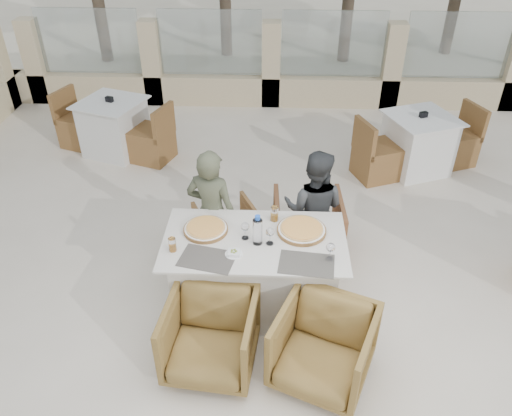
{
  "coord_description": "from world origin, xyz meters",
  "views": [
    {
      "loc": [
        0.08,
        -3.4,
        3.46
      ],
      "look_at": [
        -0.07,
        0.3,
        0.9
      ],
      "focal_mm": 35.0,
      "sensor_mm": 36.0,
      "label": 1
    }
  ],
  "objects_px": {
    "wine_glass_centre": "(245,230)",
    "bg_table_b": "(418,144)",
    "dining_table": "(255,273)",
    "wine_glass_near": "(270,235)",
    "armchair_far_right": "(307,225)",
    "diner_left": "(212,213)",
    "pizza_left": "(206,228)",
    "water_bottle": "(258,230)",
    "wine_glass_corner": "(330,251)",
    "beer_glass_right": "(274,214)",
    "armchair_near_right": "(323,347)",
    "pizza_right": "(302,229)",
    "bg_table_a": "(114,127)",
    "armchair_near_left": "(211,336)",
    "olive_dish": "(234,252)",
    "armchair_far_left": "(227,230)",
    "diner_right": "(314,209)",
    "beer_glass_left": "(172,245)"
  },
  "relations": [
    {
      "from": "armchair_far_left",
      "to": "diner_left",
      "type": "relative_size",
      "value": 0.45
    },
    {
      "from": "pizza_left",
      "to": "water_bottle",
      "type": "xyz_separation_m",
      "value": [
        0.47,
        -0.15,
        0.12
      ]
    },
    {
      "from": "beer_glass_right",
      "to": "bg_table_b",
      "type": "xyz_separation_m",
      "value": [
        1.9,
        2.33,
        -0.46
      ]
    },
    {
      "from": "armchair_near_right",
      "to": "bg_table_b",
      "type": "xyz_separation_m",
      "value": [
        1.49,
        3.42,
        0.05
      ]
    },
    {
      "from": "water_bottle",
      "to": "beer_glass_right",
      "type": "height_order",
      "value": "water_bottle"
    },
    {
      "from": "pizza_left",
      "to": "bg_table_a",
      "type": "distance_m",
      "value": 3.34
    },
    {
      "from": "beer_glass_right",
      "to": "pizza_left",
      "type": "bearing_deg",
      "value": -162.96
    },
    {
      "from": "beer_glass_right",
      "to": "armchair_far_right",
      "type": "relative_size",
      "value": 0.2
    },
    {
      "from": "wine_glass_near",
      "to": "armchair_far_right",
      "type": "relative_size",
      "value": 0.25
    },
    {
      "from": "wine_glass_corner",
      "to": "armchair_far_right",
      "type": "bearing_deg",
      "value": 95.85
    },
    {
      "from": "olive_dish",
      "to": "armchair_far_right",
      "type": "relative_size",
      "value": 0.15
    },
    {
      "from": "beer_glass_right",
      "to": "armchair_near_right",
      "type": "xyz_separation_m",
      "value": [
        0.41,
        -1.09,
        -0.5
      ]
    },
    {
      "from": "armchair_far_right",
      "to": "dining_table",
      "type": "bearing_deg",
      "value": 55.66
    },
    {
      "from": "pizza_right",
      "to": "wine_glass_near",
      "type": "xyz_separation_m",
      "value": [
        -0.28,
        -0.18,
        0.06
      ]
    },
    {
      "from": "dining_table",
      "to": "armchair_near_left",
      "type": "bearing_deg",
      "value": -114.73
    },
    {
      "from": "wine_glass_corner",
      "to": "bg_table_b",
      "type": "xyz_separation_m",
      "value": [
        1.43,
        2.86,
        -0.48
      ]
    },
    {
      "from": "dining_table",
      "to": "bg_table_b",
      "type": "relative_size",
      "value": 0.98
    },
    {
      "from": "bg_table_b",
      "to": "pizza_right",
      "type": "bearing_deg",
      "value": -144.62
    },
    {
      "from": "olive_dish",
      "to": "armchair_far_left",
      "type": "distance_m",
      "value": 1.12
    },
    {
      "from": "wine_glass_near",
      "to": "diner_left",
      "type": "bearing_deg",
      "value": 135.66
    },
    {
      "from": "water_bottle",
      "to": "beer_glass_right",
      "type": "distance_m",
      "value": 0.38
    },
    {
      "from": "wine_glass_near",
      "to": "bg_table_b",
      "type": "relative_size",
      "value": 0.11
    },
    {
      "from": "armchair_near_left",
      "to": "diner_right",
      "type": "xyz_separation_m",
      "value": [
        0.88,
        1.38,
        0.31
      ]
    },
    {
      "from": "armchair_far_left",
      "to": "armchair_far_right",
      "type": "height_order",
      "value": "armchair_far_right"
    },
    {
      "from": "pizza_left",
      "to": "armchair_near_left",
      "type": "relative_size",
      "value": 0.54
    },
    {
      "from": "diner_left",
      "to": "bg_table_b",
      "type": "xyz_separation_m",
      "value": [
        2.5,
        2.12,
        -0.29
      ]
    },
    {
      "from": "armchair_near_right",
      "to": "armchair_far_right",
      "type": "bearing_deg",
      "value": 114.31
    },
    {
      "from": "armchair_far_left",
      "to": "armchair_near_left",
      "type": "bearing_deg",
      "value": 65.07
    },
    {
      "from": "pizza_left",
      "to": "olive_dish",
      "type": "xyz_separation_m",
      "value": [
        0.27,
        -0.32,
        -0.0
      ]
    },
    {
      "from": "dining_table",
      "to": "wine_glass_near",
      "type": "distance_m",
      "value": 0.5
    },
    {
      "from": "beer_glass_right",
      "to": "armchair_near_right",
      "type": "relative_size",
      "value": 0.19
    },
    {
      "from": "water_bottle",
      "to": "bg_table_b",
      "type": "bearing_deg",
      "value": 52.69
    },
    {
      "from": "water_bottle",
      "to": "diner_left",
      "type": "relative_size",
      "value": 0.21
    },
    {
      "from": "pizza_left",
      "to": "armchair_far_right",
      "type": "bearing_deg",
      "value": 36.59
    },
    {
      "from": "armchair_far_right",
      "to": "armchair_near_left",
      "type": "relative_size",
      "value": 0.99
    },
    {
      "from": "pizza_left",
      "to": "pizza_right",
      "type": "bearing_deg",
      "value": 1.28
    },
    {
      "from": "wine_glass_near",
      "to": "armchair_near_left",
      "type": "height_order",
      "value": "wine_glass_near"
    },
    {
      "from": "bg_table_a",
      "to": "bg_table_b",
      "type": "distance_m",
      "value": 4.2
    },
    {
      "from": "pizza_left",
      "to": "armchair_near_left",
      "type": "height_order",
      "value": "pizza_left"
    },
    {
      "from": "dining_table",
      "to": "armchair_far_right",
      "type": "height_order",
      "value": "dining_table"
    },
    {
      "from": "wine_glass_centre",
      "to": "bg_table_a",
      "type": "distance_m",
      "value": 3.62
    },
    {
      "from": "wine_glass_centre",
      "to": "bg_table_b",
      "type": "distance_m",
      "value": 3.41
    },
    {
      "from": "armchair_near_right",
      "to": "olive_dish",
      "type": "bearing_deg",
      "value": 164.15
    },
    {
      "from": "wine_glass_near",
      "to": "beer_glass_left",
      "type": "height_order",
      "value": "wine_glass_near"
    },
    {
      "from": "water_bottle",
      "to": "diner_right",
      "type": "distance_m",
      "value": 0.93
    },
    {
      "from": "water_bottle",
      "to": "bg_table_a",
      "type": "xyz_separation_m",
      "value": [
        -2.14,
        3.01,
        -0.53
      ]
    },
    {
      "from": "diner_right",
      "to": "armchair_near_right",
      "type": "bearing_deg",
      "value": 105.22
    },
    {
      "from": "armchair_far_right",
      "to": "bg_table_b",
      "type": "relative_size",
      "value": 0.44
    },
    {
      "from": "armchair_far_right",
      "to": "bg_table_b",
      "type": "xyz_separation_m",
      "value": [
        1.54,
        1.81,
        0.06
      ]
    },
    {
      "from": "armchair_near_left",
      "to": "pizza_right",
      "type": "bearing_deg",
      "value": 55.15
    }
  ]
}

